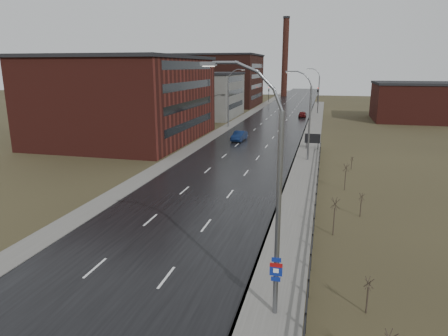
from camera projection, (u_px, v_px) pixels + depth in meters
The scene contains 25 objects.
ground at pixel (92, 313), 19.77m from camera, with size 320.00×320.00×0.00m, color #2D2819.
road at pixel (266, 130), 76.14m from camera, with size 14.00×300.00×0.06m, color black.
sidewalk_right at pixel (305, 162), 50.60m from camera, with size 3.20×180.00×0.18m, color #595651.
curb_right at pixel (293, 161), 50.96m from camera, with size 0.16×180.00×0.18m, color slate.
sidewalk_left at pixel (225, 128), 78.07m from camera, with size 2.40×260.00×0.12m, color #595651.
warehouse_near at pixel (127, 98), 65.34m from camera, with size 22.44×28.56×13.50m.
warehouse_mid at pixel (204, 95), 96.01m from camera, with size 16.32×20.40×10.50m.
warehouse_far at pixel (216, 80), 124.76m from camera, with size 26.52×24.48×15.50m.
building_right at pixel (417, 102), 88.59m from camera, with size 18.36×16.32×8.50m.
smokestack at pixel (285, 57), 158.29m from camera, with size 2.70×2.70×30.70m.
streetlight_main at pixel (272, 198), 18.14m from camera, with size 3.91×0.29×12.11m.
streetlight_right_mid at pixel (307, 116), 50.14m from camera, with size 3.36×0.28×11.35m.
streetlight_left at pixel (230, 98), 78.40m from camera, with size 3.36×0.28×11.35m.
streetlight_right_far at pixel (317, 91), 100.88m from camera, with size 3.36×0.28×11.35m.
guardrail at pixel (316, 200), 34.36m from camera, with size 0.10×53.05×1.10m.
shrub_b at pixel (368, 295), 19.50m from camera, with size 0.46×0.49×1.93m.
shrub_c at pixel (334, 216), 28.52m from camera, with size 0.66×0.70×2.81m.
shrub_d at pixel (361, 204), 32.15m from camera, with size 0.48×0.50×2.00m.
shrub_e at pixel (345, 176), 39.00m from camera, with size 0.63×0.66×2.67m.
shrub_f at pixel (352, 163), 46.98m from camera, with size 0.39×0.41×1.59m.
billboard at pixel (312, 139), 57.74m from camera, with size 2.21×0.17×2.42m.
traffic_light_left at pixel (269, 89), 133.27m from camera, with size 0.58×2.73×5.30m.
traffic_light_right at pixel (318, 89), 129.49m from camera, with size 0.58×2.73×5.30m.
car_near at pixel (239, 136), 65.12m from camera, with size 1.67×4.78×1.58m, color #0D1C41.
car_far at pixel (302, 114), 95.00m from camera, with size 1.73×4.31×1.47m, color #4C0C0E.
Camera 1 is at (10.58, -15.25, 11.86)m, focal length 32.00 mm.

